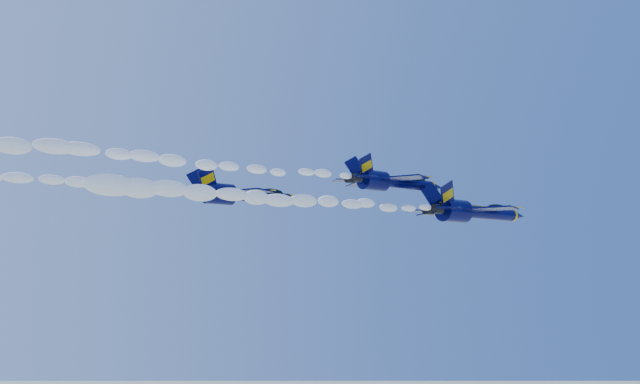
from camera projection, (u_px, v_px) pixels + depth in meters
jet_lead at (473, 212)px, 88.00m from camera, size 18.05×14.81×6.71m
smoke_trail_jet_lead at (287, 199)px, 70.77m from camera, size 40.88×1.87×1.68m
jet_second at (393, 182)px, 83.95m from camera, size 15.18×12.45×5.64m
smoke_trail_jet_second at (186, 162)px, 67.47m from camera, size 40.88×1.57×1.41m
jet_third at (242, 195)px, 85.41m from camera, size 16.33×13.40×6.07m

